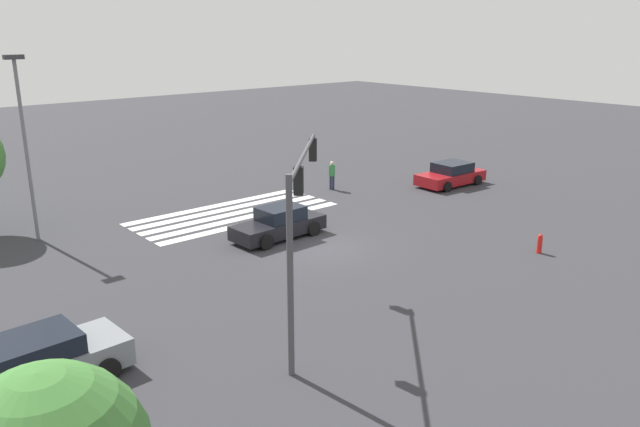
{
  "coord_description": "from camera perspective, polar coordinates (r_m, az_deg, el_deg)",
  "views": [
    {
      "loc": [
        17.02,
        19.82,
        9.4
      ],
      "look_at": [
        0.0,
        0.0,
        1.58
      ],
      "focal_mm": 35.0,
      "sensor_mm": 36.0,
      "label": 1
    }
  ],
  "objects": [
    {
      "name": "ground_plane",
      "position": [
        27.76,
        0.0,
        -3.12
      ],
      "size": [
        127.49,
        127.49,
        0.0
      ],
      "primitive_type": "plane",
      "color": "#333338"
    },
    {
      "name": "crosswalk_markings",
      "position": [
        33.07,
        -7.85,
        -0.0
      ],
      "size": [
        10.71,
        4.4,
        0.01
      ],
      "rotation": [
        0.0,
        0.0,
        1.57
      ],
      "color": "silver",
      "rests_on": "ground_plane"
    },
    {
      "name": "traffic_signal_mast",
      "position": [
        18.71,
        -1.89,
        0.69
      ],
      "size": [
        5.44,
        5.44,
        5.79
      ],
      "rotation": [
        0.0,
        0.0,
        -2.36
      ],
      "color": "#47474C",
      "rests_on": "ground_plane"
    },
    {
      "name": "car_0",
      "position": [
        18.84,
        -24.22,
        -12.29
      ],
      "size": [
        4.52,
        2.32,
        1.55
      ],
      "rotation": [
        0.0,
        0.0,
        3.19
      ],
      "color": "gray",
      "rests_on": "ground_plane"
    },
    {
      "name": "car_1",
      "position": [
        39.42,
        11.87,
        3.49
      ],
      "size": [
        4.62,
        2.37,
        1.42
      ],
      "rotation": [
        0.0,
        0.0,
        -0.05
      ],
      "color": "maroon",
      "rests_on": "ground_plane"
    },
    {
      "name": "car_2",
      "position": [
        28.91,
        -3.77,
        -0.94
      ],
      "size": [
        4.58,
        2.11,
        1.47
      ],
      "rotation": [
        0.0,
        0.0,
        0.04
      ],
      "color": "black",
      "rests_on": "ground_plane"
    },
    {
      "name": "pedestrian",
      "position": [
        37.44,
        1.1,
        3.66
      ],
      "size": [
        0.41,
        0.41,
        1.74
      ],
      "rotation": [
        0.0,
        0.0,
        0.79
      ],
      "color": "#232842",
      "rests_on": "ground_plane"
    },
    {
      "name": "street_light_pole_a",
      "position": [
        30.52,
        -25.45,
        6.67
      ],
      "size": [
        0.8,
        0.36,
        8.29
      ],
      "color": "slate",
      "rests_on": "ground_plane"
    },
    {
      "name": "fire_hydrant",
      "position": [
        28.58,
        19.45,
        -2.61
      ],
      "size": [
        0.22,
        0.22,
        0.86
      ],
      "color": "red",
      "rests_on": "ground_plane"
    }
  ]
}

